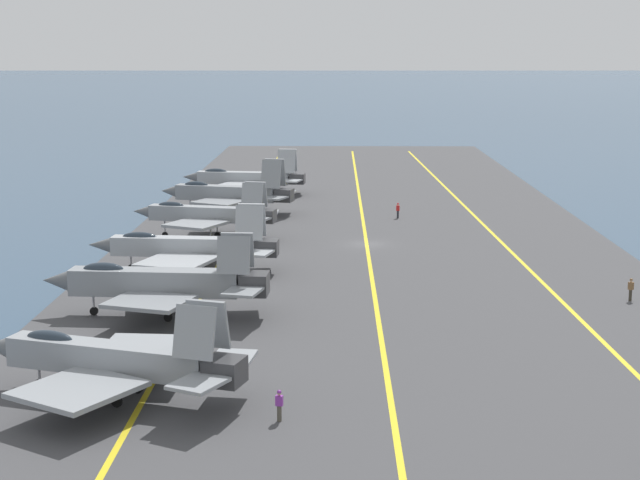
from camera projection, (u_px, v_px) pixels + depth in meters
ground_plane at (367, 248)px, 97.98m from camera, size 2000.00×2000.00×0.00m
carrier_deck at (367, 246)px, 97.94m from camera, size 205.78×49.76×0.40m
deck_stripe_foul_line at (504, 244)px, 97.67m from camera, size 185.13×6.03×0.01m
deck_stripe_centerline at (367, 244)px, 97.90m from camera, size 185.20×0.36×0.01m
deck_stripe_edge_line at (230, 243)px, 98.13m from camera, size 185.20×1.12×0.01m
parked_jet_nearest at (113, 359)px, 53.95m from camera, size 13.56×16.19×5.92m
parked_jet_second at (158, 282)px, 70.68m from camera, size 12.14×16.64×6.17m
parked_jet_third at (187, 247)px, 85.00m from camera, size 14.41×16.84×6.06m
parked_jet_fourth at (207, 214)px, 99.85m from camera, size 12.18×15.26×6.04m
parked_jet_fifth at (229, 193)px, 115.86m from camera, size 12.06×16.43×6.61m
parked_jet_sixth at (247, 178)px, 131.63m from camera, size 13.41×16.79×6.13m
crew_brown_vest at (631, 288)px, 75.41m from camera, size 0.35×0.44×1.79m
crew_red_vest at (398, 210)px, 112.84m from camera, size 0.31×0.41×1.79m
crew_purple_vest at (279, 404)px, 50.82m from camera, size 0.32×0.42×1.71m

